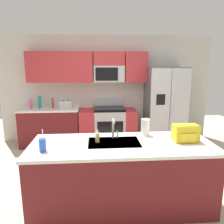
# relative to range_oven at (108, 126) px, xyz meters

# --- Properties ---
(ground_plane) EXTENTS (9.00, 9.00, 0.00)m
(ground_plane) POSITION_rel_range_oven_xyz_m (-0.01, -1.80, -0.44)
(ground_plane) COLOR beige
(ground_plane) RESTS_ON ground
(kitchen_wall_unit) EXTENTS (5.20, 0.43, 2.60)m
(kitchen_wall_unit) POSITION_rel_range_oven_xyz_m (-0.15, 0.28, 1.03)
(kitchen_wall_unit) COLOR beige
(kitchen_wall_unit) RESTS_ON ground
(back_counter) EXTENTS (1.38, 0.63, 0.90)m
(back_counter) POSITION_rel_range_oven_xyz_m (-1.38, -0.00, 0.01)
(back_counter) COLOR maroon
(back_counter) RESTS_ON ground
(range_oven) EXTENTS (1.36, 0.61, 1.10)m
(range_oven) POSITION_rel_range_oven_xyz_m (0.00, 0.00, 0.00)
(range_oven) COLOR #B7BABF
(range_oven) RESTS_ON ground
(refrigerator) EXTENTS (0.90, 0.76, 1.85)m
(refrigerator) POSITION_rel_range_oven_xyz_m (1.38, -0.07, 0.48)
(refrigerator) COLOR #4C4F54
(refrigerator) RESTS_ON ground
(island_counter) EXTENTS (2.38, 0.92, 0.90)m
(island_counter) POSITION_rel_range_oven_xyz_m (0.05, -2.44, 0.01)
(island_counter) COLOR maroon
(island_counter) RESTS_ON ground
(toaster) EXTENTS (0.28, 0.16, 0.18)m
(toaster) POSITION_rel_range_oven_xyz_m (-0.98, -0.05, 0.55)
(toaster) COLOR #B7BABF
(toaster) RESTS_ON back_counter
(pepper_mill) EXTENTS (0.05, 0.05, 0.25)m
(pepper_mill) POSITION_rel_range_oven_xyz_m (-1.29, -0.00, 0.58)
(pepper_mill) COLOR #B2332D
(pepper_mill) RESTS_ON back_counter
(bottle_teal) EXTENTS (0.07, 0.07, 0.29)m
(bottle_teal) POSITION_rel_range_oven_xyz_m (-1.60, 0.04, 0.60)
(bottle_teal) COLOR teal
(bottle_teal) RESTS_ON back_counter
(bottle_pink) EXTENTS (0.06, 0.06, 0.24)m
(bottle_pink) POSITION_rel_range_oven_xyz_m (-1.79, -0.03, 0.58)
(bottle_pink) COLOR #EA4C93
(bottle_pink) RESTS_ON back_counter
(sink_faucet) EXTENTS (0.08, 0.21, 0.28)m
(sink_faucet) POSITION_rel_range_oven_xyz_m (-0.05, -2.24, 0.62)
(sink_faucet) COLOR #B7BABF
(sink_faucet) RESTS_ON island_counter
(drink_cup_blue) EXTENTS (0.08, 0.08, 0.28)m
(drink_cup_blue) POSITION_rel_range_oven_xyz_m (-0.92, -2.63, 0.54)
(drink_cup_blue) COLOR blue
(drink_cup_blue) RESTS_ON island_counter
(soap_dispenser) EXTENTS (0.06, 0.06, 0.17)m
(soap_dispenser) POSITION_rel_range_oven_xyz_m (-0.27, -2.37, 0.53)
(soap_dispenser) COLOR #D8CC66
(soap_dispenser) RESTS_ON island_counter
(paper_towel_roll) EXTENTS (0.12, 0.12, 0.24)m
(paper_towel_roll) POSITION_rel_range_oven_xyz_m (0.42, -2.12, 0.58)
(paper_towel_roll) COLOR white
(paper_towel_roll) RESTS_ON island_counter
(backpack) EXTENTS (0.32, 0.22, 0.23)m
(backpack) POSITION_rel_range_oven_xyz_m (0.90, -2.42, 0.57)
(backpack) COLOR yellow
(backpack) RESTS_ON island_counter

